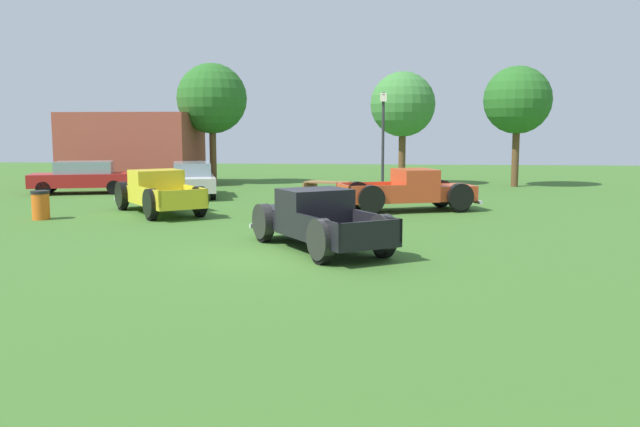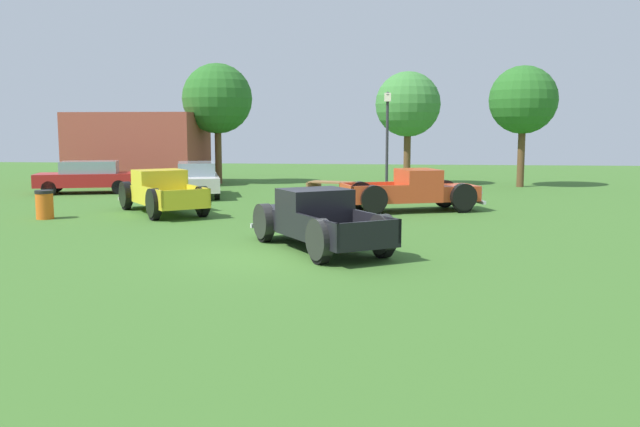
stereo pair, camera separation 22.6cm
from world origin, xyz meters
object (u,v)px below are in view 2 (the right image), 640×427
object	(u,v)px
pickup_truck_behind_left	(159,192)
picnic_table	(331,188)
pickup_truck_foreground	(314,219)
sedan_distant_b	(88,176)
lamp_post_near	(387,142)
oak_tree_east	(523,100)
oak_tree_center	(408,105)
trash_can	(45,204)
sedan_distant_a	(197,179)
oak_tree_west	(217,99)
pickup_truck_behind_right	(420,191)

from	to	relation	value
pickup_truck_behind_left	picnic_table	world-z (taller)	pickup_truck_behind_left
pickup_truck_foreground	pickup_truck_behind_left	size ratio (longest dim) A/B	1.00
sedan_distant_b	lamp_post_near	bearing A→B (deg)	-1.45
oak_tree_east	oak_tree_center	bearing A→B (deg)	177.96
pickup_truck_foreground	oak_tree_east	world-z (taller)	oak_tree_east
pickup_truck_foreground	lamp_post_near	size ratio (longest dim) A/B	1.10
trash_can	oak_tree_east	distance (m)	23.13
sedan_distant_a	trash_can	xyz separation A→B (m)	(-2.87, -7.66, -0.31)
pickup_truck_behind_left	lamp_post_near	world-z (taller)	lamp_post_near
oak_tree_west	sedan_distant_a	bearing A→B (deg)	-83.26
picnic_table	oak_tree_west	bearing A→B (deg)	131.69
pickup_truck_behind_left	oak_tree_east	size ratio (longest dim) A/B	0.82
sedan_distant_a	pickup_truck_foreground	bearing A→B (deg)	-61.12
pickup_truck_behind_left	pickup_truck_behind_right	distance (m)	9.33
sedan_distant_a	oak_tree_center	size ratio (longest dim) A/B	0.82
sedan_distant_b	oak_tree_center	size ratio (longest dim) A/B	0.81
trash_can	pickup_truck_foreground	bearing A→B (deg)	-24.41
pickup_truck_behind_left	sedan_distant_b	size ratio (longest dim) A/B	1.05
pickup_truck_behind_right	trash_can	bearing A→B (deg)	-164.16
pickup_truck_foreground	oak_tree_east	xyz separation A→B (m)	(8.39, 18.48, 3.65)
lamp_post_near	oak_tree_east	bearing A→B (deg)	41.59
sedan_distant_a	lamp_post_near	size ratio (longest dim) A/B	1.06
pickup_truck_behind_left	oak_tree_west	size ratio (longest dim) A/B	0.78
pickup_truck_behind_left	sedan_distant_a	size ratio (longest dim) A/B	1.04
pickup_truck_behind_right	sedan_distant_b	distance (m)	15.76
pickup_truck_behind_left	sedan_distant_a	xyz separation A→B (m)	(-0.28, 5.50, 0.06)
pickup_truck_behind_left	oak_tree_west	xyz separation A→B (m)	(-1.08, 12.26, 3.79)
pickup_truck_behind_left	trash_can	distance (m)	3.83
pickup_truck_foreground	oak_tree_center	xyz separation A→B (m)	(2.66, 18.68, 3.46)
picnic_table	oak_tree_east	world-z (taller)	oak_tree_east
pickup_truck_foreground	sedan_distant_b	world-z (taller)	pickup_truck_foreground
oak_tree_east	picnic_table	bearing A→B (deg)	-140.49
oak_tree_east	oak_tree_west	distance (m)	15.79
sedan_distant_a	oak_tree_west	size ratio (longest dim) A/B	0.75
oak_tree_east	oak_tree_center	world-z (taller)	oak_tree_east
pickup_truck_behind_left	oak_tree_center	xyz separation A→B (m)	(8.97, 12.23, 3.45)
pickup_truck_foreground	oak_tree_west	xyz separation A→B (m)	(-7.39, 18.72, 3.80)
pickup_truck_behind_left	pickup_truck_behind_right	xyz separation A→B (m)	(9.23, 1.35, -0.00)
sedan_distant_a	pickup_truck_behind_left	bearing A→B (deg)	-87.07
pickup_truck_behind_right	pickup_truck_foreground	bearing A→B (deg)	-110.48
oak_tree_east	pickup_truck_behind_right	bearing A→B (deg)	-117.16
pickup_truck_behind_right	picnic_table	xyz separation A→B (m)	(-3.51, 3.26, -0.23)
sedan_distant_a	trash_can	size ratio (longest dim) A/B	5.07
pickup_truck_behind_left	oak_tree_west	bearing A→B (deg)	95.03
sedan_distant_a	lamp_post_near	world-z (taller)	lamp_post_near
pickup_truck_behind_right	oak_tree_east	bearing A→B (deg)	62.84
oak_tree_west	oak_tree_center	bearing A→B (deg)	-0.19
pickup_truck_foreground	pickup_truck_behind_left	distance (m)	9.03
pickup_truck_behind_left	sedan_distant_a	world-z (taller)	pickup_truck_behind_left
picnic_table	oak_tree_east	distance (m)	12.26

